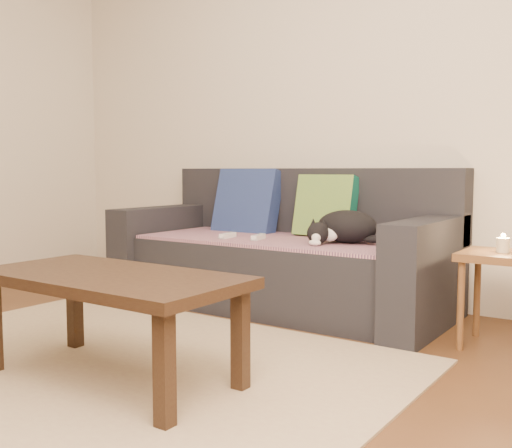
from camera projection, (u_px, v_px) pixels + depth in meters
name	position (u px, v px, depth m)	size (l,w,h in m)	color
ground	(85.00, 374.00, 2.52)	(4.50, 4.50, 0.00)	brown
back_wall	(317.00, 105.00, 4.04)	(4.50, 0.04, 2.60)	beige
sofa	(283.00, 257.00, 3.78)	(2.10, 0.94, 0.87)	#232328
throw_blanket	(275.00, 240.00, 3.69)	(1.66, 0.74, 0.02)	#402648
cushion_navy	(247.00, 203.00, 4.12)	(0.46, 0.12, 0.46)	navy
cushion_green	(325.00, 206.00, 3.77)	(0.39, 0.10, 0.39)	#0D5647
cat	(345.00, 227.00, 3.43)	(0.46, 0.44, 0.19)	black
wii_remote_a	(258.00, 237.00, 3.61)	(0.15, 0.04, 0.03)	white
wii_remote_b	(228.00, 235.00, 3.70)	(0.15, 0.04, 0.03)	white
side_table	(502.00, 269.00, 2.86)	(0.37, 0.37, 0.47)	brown
candle	(503.00, 245.00, 2.85)	(0.06, 0.06, 0.09)	beige
rug	(112.00, 363.00, 2.64)	(2.50, 1.80, 0.01)	tan
coffee_table	(110.00, 287.00, 2.40)	(1.12, 0.56, 0.45)	#322313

